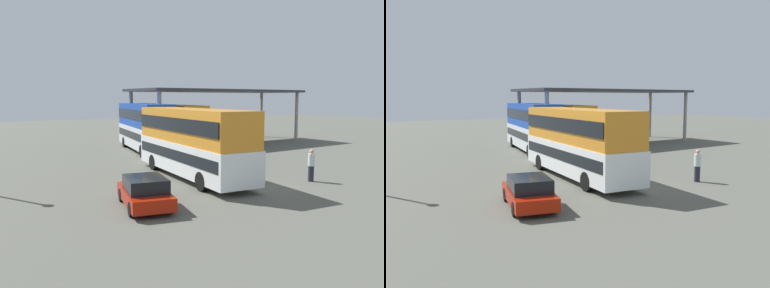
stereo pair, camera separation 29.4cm
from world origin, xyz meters
TOP-DOWN VIEW (x-y plane):
  - ground_plane at (0.00, 0.00)m, footprint 140.00×140.00m
  - double_decker_main at (-1.23, 3.65)m, footprint 2.69×10.76m
  - parked_hatchback at (-6.00, -1.07)m, footprint 2.33×4.15m
  - double_decker_near_canopy at (0.35, 15.78)m, footprint 3.62×11.32m
  - double_decker_mid_row at (4.21, 18.20)m, footprint 2.70×10.98m
  - depot_canopy at (9.35, 17.69)m, footprint 19.30×8.87m
  - pedestrian_waiting at (4.22, -0.51)m, footprint 0.38×0.38m

SIDE VIEW (x-z plane):
  - ground_plane at x=0.00m, z-range 0.00..0.00m
  - parked_hatchback at x=-6.00m, z-range 0.00..1.35m
  - pedestrian_waiting at x=4.22m, z-range 0.01..1.84m
  - double_decker_mid_row at x=4.21m, z-range 0.20..4.25m
  - double_decker_main at x=-1.23m, z-range 0.20..4.28m
  - double_decker_near_canopy at x=0.35m, z-range 0.20..4.42m
  - depot_canopy at x=9.35m, z-range 2.43..8.00m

